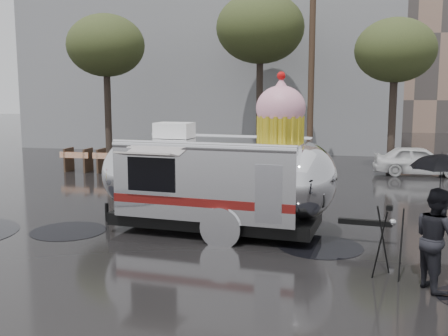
# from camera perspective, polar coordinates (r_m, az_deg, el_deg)

# --- Properties ---
(ground) EXTENTS (120.00, 120.00, 0.00)m
(ground) POSITION_cam_1_polar(r_m,az_deg,el_deg) (11.52, -7.33, -8.93)
(ground) COLOR black
(ground) RESTS_ON ground
(puddles) EXTENTS (13.68, 6.32, 0.01)m
(puddles) POSITION_cam_1_polar(r_m,az_deg,el_deg) (12.14, -20.07, -8.46)
(puddles) COLOR black
(puddles) RESTS_ON ground
(grey_building) EXTENTS (22.00, 12.00, 13.00)m
(grey_building) POSITION_cam_1_polar(r_m,az_deg,el_deg) (35.35, -0.47, 13.40)
(grey_building) COLOR slate
(grey_building) RESTS_ON ground
(utility_pole) EXTENTS (1.60, 0.28, 9.00)m
(utility_pole) POSITION_cam_1_polar(r_m,az_deg,el_deg) (24.41, 9.50, 11.11)
(utility_pole) COLOR #473323
(utility_pole) RESTS_ON ground
(tree_left) EXTENTS (3.64, 3.64, 6.95)m
(tree_left) POSITION_cam_1_polar(r_m,az_deg,el_deg) (25.78, -12.73, 12.80)
(tree_left) COLOR #382D26
(tree_left) RESTS_ON ground
(tree_mid) EXTENTS (4.20, 4.20, 8.03)m
(tree_mid) POSITION_cam_1_polar(r_m,az_deg,el_deg) (25.79, 3.96, 14.88)
(tree_mid) COLOR #382D26
(tree_mid) RESTS_ON ground
(tree_right) EXTENTS (3.36, 3.36, 6.42)m
(tree_right) POSITION_cam_1_polar(r_m,az_deg,el_deg) (23.52, 18.14, 11.98)
(tree_right) COLOR #382D26
(tree_right) RESTS_ON ground
(barricade_row) EXTENTS (4.30, 0.80, 1.00)m
(barricade_row) POSITION_cam_1_polar(r_m,az_deg,el_deg) (22.52, -12.22, 0.82)
(barricade_row) COLOR #473323
(barricade_row) RESTS_ON ground
(airstream_trailer) EXTENTS (7.28, 2.98, 3.93)m
(airstream_trailer) POSITION_cam_1_polar(r_m,az_deg,el_deg) (12.67, -0.50, -0.86)
(airstream_trailer) COLOR silver
(airstream_trailer) RESTS_ON ground
(person_right) EXTENTS (0.74, 0.97, 1.79)m
(person_right) POSITION_cam_1_polar(r_m,az_deg,el_deg) (9.82, 22.15, -7.15)
(person_right) COLOR black
(person_right) RESTS_ON ground
(umbrella_black) EXTENTS (1.26, 1.26, 2.41)m
(umbrella_black) POSITION_cam_1_polar(r_m,az_deg,el_deg) (9.59, 22.51, -0.89)
(umbrella_black) COLOR black
(umbrella_black) RESTS_ON ground
(tripod) EXTENTS (0.55, 0.55, 1.37)m
(tripod) POSITION_cam_1_polar(r_m,az_deg,el_deg) (10.11, 17.45, -7.08)
(tripod) COLOR black
(tripod) RESTS_ON ground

